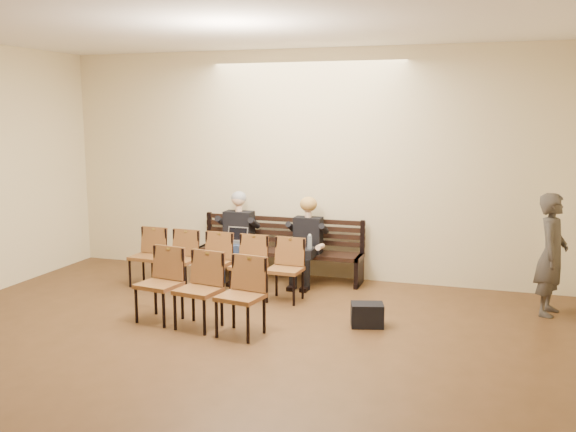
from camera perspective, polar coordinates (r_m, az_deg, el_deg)
name	(u,v)px	position (r m, az deg, el deg)	size (l,w,h in m)	color
ground	(142,415)	(5.86, -12.86, -16.90)	(10.00, 10.00, 0.00)	#54351C
room_walls	(177,114)	(5.96, -9.84, 8.89)	(8.02, 10.01, 3.51)	beige
bench	(279,264)	(9.93, -0.82, -4.33)	(2.60, 0.90, 0.45)	black
seated_man	(237,236)	(9.95, -4.59, -1.77)	(0.55, 0.76, 1.32)	black
seated_woman	(306,244)	(9.60, 1.63, -2.53)	(0.51, 0.71, 1.20)	black
laptop	(234,244)	(9.78, -4.78, -2.52)	(0.32, 0.25, 0.24)	#B6B6BA
water_bottle	(310,250)	(9.37, 1.94, -3.04)	(0.07, 0.07, 0.23)	silver
bag	(367,315)	(7.87, 7.05, -8.72)	(0.38, 0.26, 0.28)	black
passerby	(552,245)	(8.73, 22.44, -2.43)	(0.65, 0.43, 1.79)	#38342E
chair_row_front	(213,263)	(9.19, -6.67, -4.20)	(2.64, 0.47, 0.86)	brown
chair_row_back	(198,291)	(7.74, -7.99, -6.61)	(1.64, 0.50, 0.91)	brown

